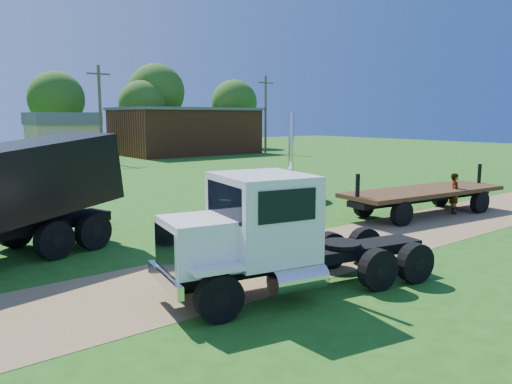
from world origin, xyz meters
TOP-DOWN VIEW (x-y plane):
  - ground at (0.00, 0.00)m, footprint 140.00×140.00m
  - dirt_track at (0.00, 0.00)m, footprint 120.00×4.20m
  - white_semi_tractor at (-4.41, -1.94)m, footprint 7.46×3.67m
  - orange_pickup at (3.99, 7.12)m, footprint 6.64×4.96m
  - flatbed_trailer at (7.35, 1.42)m, footprint 8.28×3.32m
  - spectator_a at (8.63, 0.69)m, footprint 0.80×0.75m
  - spectator_b at (1.83, 4.63)m, footprint 0.99×0.79m
  - brick_building at (18.00, 40.00)m, footprint 15.40×10.40m
  - tan_shed at (4.00, 40.00)m, footprint 6.20×5.40m
  - utility_poles at (6.00, 35.00)m, footprint 42.20×0.28m
  - tree_row at (3.68, 49.47)m, footprint 58.79×13.52m

SIDE VIEW (x-z plane):
  - ground at x=0.00m, z-range 0.00..0.00m
  - dirt_track at x=0.00m, z-range 0.00..0.01m
  - orange_pickup at x=3.99m, z-range 0.00..1.68m
  - flatbed_trailer at x=7.35m, z-range -0.15..1.92m
  - spectator_a at x=8.63m, z-range 0.00..1.83m
  - spectator_b at x=1.83m, z-range 0.00..1.99m
  - white_semi_tractor at x=-4.41m, z-range -0.70..3.70m
  - tan_shed at x=4.00m, z-range 0.07..4.77m
  - brick_building at x=18.00m, z-range 0.01..5.31m
  - utility_poles at x=6.00m, z-range 0.21..9.21m
  - tree_row at x=3.68m, z-range 0.99..12.46m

